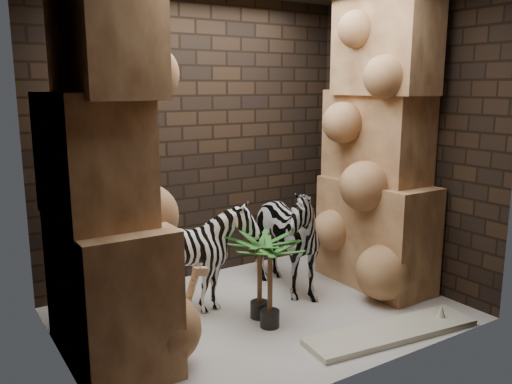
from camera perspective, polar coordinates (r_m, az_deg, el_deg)
floor at (r=5.02m, az=0.64°, el=-12.93°), size 3.50×3.50×0.00m
wall_back at (r=5.69m, az=-6.27°, el=5.59°), size 3.50×0.00×3.50m
wall_front at (r=3.64m, az=11.54°, el=2.18°), size 3.50×0.00×3.50m
wall_left at (r=3.94m, az=-21.11°, el=2.33°), size 0.00×3.00×3.00m
wall_right at (r=5.76m, az=15.47°, el=5.31°), size 0.00×3.00×3.00m
rock_pillar_left at (r=4.03m, az=-16.24°, el=2.81°), size 0.68×1.30×3.00m
rock_pillar_right at (r=5.52m, az=13.16°, el=5.17°), size 0.58×1.25×3.00m
zebra_right at (r=5.32m, az=2.37°, el=-3.82°), size 0.65×1.16×1.35m
zebra_left at (r=4.96m, az=-6.39°, el=-7.33°), size 0.88×1.08×0.96m
giraffe_toy at (r=4.20m, az=-9.01°, el=-12.63°), size 0.38×0.14×0.74m
palm_front at (r=4.80m, az=0.39°, el=-9.14°), size 0.36×0.36×0.77m
palm_back at (r=4.63m, az=1.52°, el=-10.01°), size 0.36×0.36×0.76m
surfboard at (r=4.77m, az=14.40°, el=-14.37°), size 1.61×0.57×0.05m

